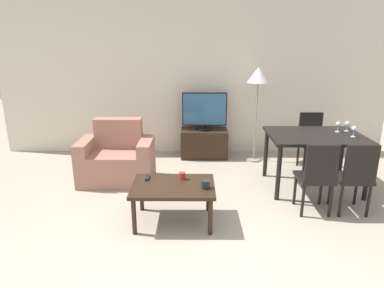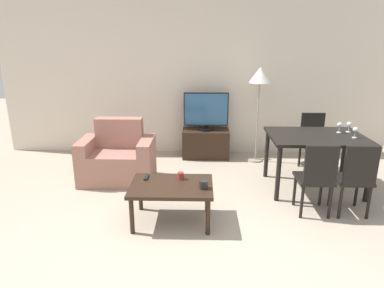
{
  "view_description": "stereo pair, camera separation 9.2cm",
  "coord_description": "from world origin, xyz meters",
  "px_view_note": "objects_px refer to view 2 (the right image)",
  "views": [
    {
      "loc": [
        0.0,
        -2.79,
        2.01
      ],
      "look_at": [
        -0.02,
        1.63,
        0.65
      ],
      "focal_mm": 32.0,
      "sensor_mm": 36.0,
      "label": 1
    },
    {
      "loc": [
        0.09,
        -2.79,
        2.01
      ],
      "look_at": [
        -0.02,
        1.63,
        0.65
      ],
      "focal_mm": 32.0,
      "sensor_mm": 36.0,
      "label": 2
    }
  ],
  "objects_px": {
    "coffee_table": "(172,189)",
    "cup_white_near": "(181,176)",
    "wine_glass_left": "(349,125)",
    "wine_glass_right": "(340,126)",
    "remote_primary": "(146,177)",
    "dining_chair_near": "(316,176)",
    "dining_chair_far": "(313,139)",
    "armchair": "(118,159)",
    "tv_stand": "(206,143)",
    "dining_chair_near_right": "(355,176)",
    "wine_glass_center": "(355,130)",
    "dining_table": "(316,142)",
    "tv": "(206,111)",
    "floor_lamp": "(260,80)",
    "cup_colored_far": "(203,185)"
  },
  "relations": [
    {
      "from": "armchair",
      "to": "wine_glass_right",
      "type": "bearing_deg",
      "value": -1.64
    },
    {
      "from": "cup_white_near",
      "to": "wine_glass_right",
      "type": "distance_m",
      "value": 2.36
    },
    {
      "from": "dining_table",
      "to": "remote_primary",
      "type": "distance_m",
      "value": 2.34
    },
    {
      "from": "remote_primary",
      "to": "cup_colored_far",
      "type": "distance_m",
      "value": 0.72
    },
    {
      "from": "tv",
      "to": "coffee_table",
      "type": "bearing_deg",
      "value": -100.23
    },
    {
      "from": "floor_lamp",
      "to": "remote_primary",
      "type": "bearing_deg",
      "value": -129.68
    },
    {
      "from": "remote_primary",
      "to": "wine_glass_center",
      "type": "distance_m",
      "value": 2.76
    },
    {
      "from": "dining_table",
      "to": "coffee_table",
      "type": "bearing_deg",
      "value": -152.83
    },
    {
      "from": "dining_chair_near",
      "to": "wine_glass_right",
      "type": "distance_m",
      "value": 1.13
    },
    {
      "from": "dining_chair_far",
      "to": "dining_chair_near_right",
      "type": "height_order",
      "value": "same"
    },
    {
      "from": "tv",
      "to": "remote_primary",
      "type": "relative_size",
      "value": 5.11
    },
    {
      "from": "armchair",
      "to": "floor_lamp",
      "type": "height_order",
      "value": "floor_lamp"
    },
    {
      "from": "tv",
      "to": "cup_white_near",
      "type": "distance_m",
      "value": 2.17
    },
    {
      "from": "wine_glass_center",
      "to": "dining_chair_far",
      "type": "bearing_deg",
      "value": 104.3
    },
    {
      "from": "dining_chair_near",
      "to": "dining_chair_far",
      "type": "height_order",
      "value": "same"
    },
    {
      "from": "dining_chair_far",
      "to": "dining_chair_near_right",
      "type": "bearing_deg",
      "value": -90.0
    },
    {
      "from": "dining_table",
      "to": "remote_primary",
      "type": "bearing_deg",
      "value": -160.3
    },
    {
      "from": "coffee_table",
      "to": "remote_primary",
      "type": "relative_size",
      "value": 6.14
    },
    {
      "from": "coffee_table",
      "to": "cup_white_near",
      "type": "bearing_deg",
      "value": 59.86
    },
    {
      "from": "coffee_table",
      "to": "floor_lamp",
      "type": "relative_size",
      "value": 0.58
    },
    {
      "from": "floor_lamp",
      "to": "remote_primary",
      "type": "distance_m",
      "value": 2.63
    },
    {
      "from": "tv",
      "to": "dining_chair_far",
      "type": "bearing_deg",
      "value": -17.68
    },
    {
      "from": "tv",
      "to": "wine_glass_right",
      "type": "bearing_deg",
      "value": -32.99
    },
    {
      "from": "remote_primary",
      "to": "dining_chair_near",
      "type": "bearing_deg",
      "value": 0.44
    },
    {
      "from": "armchair",
      "to": "remote_primary",
      "type": "bearing_deg",
      "value": -60.0
    },
    {
      "from": "tv_stand",
      "to": "tv",
      "type": "relative_size",
      "value": 1.05
    },
    {
      "from": "tv",
      "to": "cup_colored_far",
      "type": "bearing_deg",
      "value": -91.32
    },
    {
      "from": "wine_glass_center",
      "to": "tv",
      "type": "bearing_deg",
      "value": 143.3
    },
    {
      "from": "armchair",
      "to": "cup_white_near",
      "type": "height_order",
      "value": "armchair"
    },
    {
      "from": "dining_chair_far",
      "to": "tv",
      "type": "bearing_deg",
      "value": 162.32
    },
    {
      "from": "tv_stand",
      "to": "cup_white_near",
      "type": "bearing_deg",
      "value": -98.52
    },
    {
      "from": "dining_chair_far",
      "to": "remote_primary",
      "type": "bearing_deg",
      "value": -147.2
    },
    {
      "from": "floor_lamp",
      "to": "dining_chair_near_right",
      "type": "bearing_deg",
      "value": -66.02
    },
    {
      "from": "wine_glass_left",
      "to": "wine_glass_right",
      "type": "distance_m",
      "value": 0.15
    },
    {
      "from": "dining_chair_near_right",
      "to": "wine_glass_center",
      "type": "xyz_separation_m",
      "value": [
        0.23,
        0.65,
        0.38
      ]
    },
    {
      "from": "cup_white_near",
      "to": "wine_glass_left",
      "type": "bearing_deg",
      "value": 23.12
    },
    {
      "from": "tv_stand",
      "to": "remote_primary",
      "type": "relative_size",
      "value": 5.38
    },
    {
      "from": "tv_stand",
      "to": "floor_lamp",
      "type": "height_order",
      "value": "floor_lamp"
    },
    {
      "from": "armchair",
      "to": "cup_colored_far",
      "type": "relative_size",
      "value": 11.07
    },
    {
      "from": "dining_chair_near",
      "to": "cup_white_near",
      "type": "xyz_separation_m",
      "value": [
        -1.57,
        -0.04,
        0.0
      ]
    },
    {
      "from": "floor_lamp",
      "to": "cup_colored_far",
      "type": "xyz_separation_m",
      "value": [
        -0.91,
        -2.17,
        -0.88
      ]
    },
    {
      "from": "dining_chair_near",
      "to": "wine_glass_left",
      "type": "distance_m",
      "value": 1.23
    },
    {
      "from": "tv_stand",
      "to": "wine_glass_right",
      "type": "bearing_deg",
      "value": -33.04
    },
    {
      "from": "tv_stand",
      "to": "cup_colored_far",
      "type": "bearing_deg",
      "value": -91.31
    },
    {
      "from": "tv",
      "to": "dining_chair_near",
      "type": "height_order",
      "value": "tv"
    },
    {
      "from": "tv",
      "to": "coffee_table",
      "type": "relative_size",
      "value": 0.83
    },
    {
      "from": "coffee_table",
      "to": "dining_chair_near_right",
      "type": "height_order",
      "value": "dining_chair_near_right"
    },
    {
      "from": "floor_lamp",
      "to": "wine_glass_left",
      "type": "height_order",
      "value": "floor_lamp"
    },
    {
      "from": "tv_stand",
      "to": "cup_colored_far",
      "type": "relative_size",
      "value": 8.5
    },
    {
      "from": "tv",
      "to": "dining_chair_near_right",
      "type": "bearing_deg",
      "value": -50.85
    }
  ]
}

